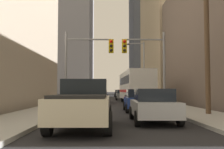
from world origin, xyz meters
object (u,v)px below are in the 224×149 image
Objects in this scene: sedan_navy at (100,96)px; sedan_black at (119,93)px; sedan_grey at (122,95)px; sedan_blue at (139,100)px; pickup_truck_beige at (83,104)px; sedan_silver at (153,105)px; traffic_signal_near_left at (87,57)px; traffic_signal_near_right at (146,57)px; city_bus at (135,86)px.

sedan_navy is 1.01× the size of sedan_black.
sedan_grey is at bearing 68.00° from sedan_navy.
sedan_navy is at bearing 102.61° from sedan_blue.
pickup_truck_beige is 1.28× the size of sedan_silver.
pickup_truck_beige is at bearing -151.25° from sedan_silver.
sedan_silver is 1.00× the size of sedan_black.
sedan_blue is 1.00× the size of sedan_black.
traffic_signal_near_left is 4.60m from traffic_signal_near_right.
city_bus is 2.14× the size of pickup_truck_beige.
traffic_signal_near_right is (0.72, -37.72, 3.25)m from sedan_black.
pickup_truck_beige is 21.55m from sedan_navy.
pickup_truck_beige is 10.72m from traffic_signal_near_left.
pickup_truck_beige is 11.37m from traffic_signal_near_right.
traffic_signal_near_left is (-0.72, 10.24, 3.11)m from pickup_truck_beige.
sedan_navy is at bearing 109.19° from traffic_signal_near_right.
sedan_black is 0.70× the size of traffic_signal_near_left.
sedan_navy is at bearing -112.00° from sedan_grey.
sedan_blue is at bearing -94.29° from city_bus.
sedan_navy is 26.60m from sedan_black.
sedan_silver is at bearing -90.19° from sedan_black.
sedan_black is 0.70× the size of traffic_signal_near_right.
city_bus is 10.03m from traffic_signal_near_left.
sedan_navy is at bearing -96.95° from sedan_black.
sedan_navy is at bearing 86.65° from traffic_signal_near_left.
traffic_signal_near_left reaches higher than sedan_blue.
sedan_blue is at bearing 89.79° from sedan_silver.
sedan_black is (0.13, 40.18, 0.00)m from sedan_blue.
city_bus is 4.86m from sedan_navy.
pickup_truck_beige is 8.34m from sedan_blue.
sedan_navy is (-3.92, 2.64, -1.16)m from city_bus.
city_bus is 1.93× the size of traffic_signal_near_left.
traffic_signal_near_right is (0.02, -8.67, 2.09)m from city_bus.
sedan_navy is at bearing 98.74° from sedan_silver.
city_bus is 2.76× the size of sedan_blue.
sedan_navy is 11.79m from traffic_signal_near_left.
pickup_truck_beige is 1.29× the size of sedan_grey.
sedan_silver is 20.14m from sedan_navy.
traffic_signal_near_right is at bearing 70.91° from sedan_blue.
sedan_silver and sedan_blue have the same top height.
sedan_silver is at bearing -66.56° from traffic_signal_near_left.
traffic_signal_near_right is at bearing -89.88° from city_bus.
pickup_truck_beige is (-3.86, -18.91, -1.00)m from city_bus.
sedan_navy is (-3.08, 13.78, 0.00)m from sedan_blue.
pickup_truck_beige reaches higher than sedan_silver.
sedan_blue is at bearing -77.39° from sedan_navy.
sedan_blue is 21.31m from sedan_grey.
traffic_signal_near_left reaches higher than pickup_truck_beige.
city_bus is at bearing -85.06° from sedan_grey.
sedan_black is at bearing 89.81° from sedan_silver.
sedan_silver is 6.12m from sedan_blue.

